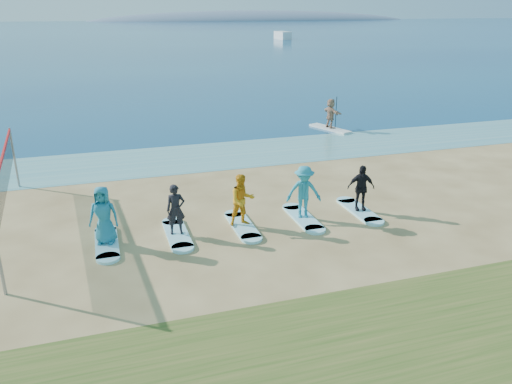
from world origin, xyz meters
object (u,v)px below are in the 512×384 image
object	(u,v)px
volleyball_net	(4,175)
surfboard_0	(107,243)
surfboard_1	(177,234)
student_2	(242,200)
student_4	(361,188)
student_1	(176,210)
paddleboarder	(331,113)
student_0	(104,215)
surfboard_3	(303,218)
paddleboard	(330,129)
boat_offshore_b	(283,39)
surfboard_2	(242,226)
student_3	(304,192)
surfboard_4	(359,211)

from	to	relation	value
volleyball_net	surfboard_0	distance (m)	4.17
surfboard_1	student_2	world-z (taller)	student_2
student_4	student_1	bearing A→B (deg)	-166.40
paddleboarder	student_1	xyz separation A→B (m)	(-11.41, -12.31, -0.09)
student_0	surfboard_3	distance (m)	6.74
paddleboard	surfboard_3	world-z (taller)	paddleboard
boat_offshore_b	surfboard_0	xyz separation A→B (m)	(-44.45, -102.66, 0.04)
surfboard_3	surfboard_2	bearing A→B (deg)	180.00
paddleboard	student_1	bearing A→B (deg)	-152.28
boat_offshore_b	surfboard_3	size ratio (longest dim) A/B	2.96
paddleboarder	surfboard_0	bearing A→B (deg)	122.41
volleyball_net	student_1	distance (m)	5.74
boat_offshore_b	surfboard_2	xyz separation A→B (m)	(-40.01, -102.66, 0.04)
student_3	surfboard_4	bearing A→B (deg)	14.55
student_0	student_3	xyz separation A→B (m)	(6.67, 0.00, 0.01)
student_0	surfboard_4	bearing A→B (deg)	16.65
surfboard_1	paddleboarder	bearing A→B (deg)	47.19
surfboard_3	paddleboarder	bearing A→B (deg)	60.52
surfboard_3	student_3	world-z (taller)	student_3
boat_offshore_b	surfboard_4	world-z (taller)	boat_offshore_b
student_3	surfboard_4	distance (m)	2.43
student_0	student_1	distance (m)	2.23
paddleboarder	surfboard_1	size ratio (longest dim) A/B	0.80
boat_offshore_b	student_1	world-z (taller)	student_1
volleyball_net	surfboard_3	size ratio (longest dim) A/B	4.12
surfboard_0	student_2	size ratio (longest dim) A/B	1.24
volleyball_net	student_2	xyz separation A→B (m)	(7.40, -2.28, -0.92)
student_0	student_2	size ratio (longest dim) A/B	1.04
surfboard_0	boat_offshore_b	bearing A→B (deg)	66.59
paddleboarder	surfboard_2	world-z (taller)	paddleboarder
paddleboarder	student_1	world-z (taller)	paddleboarder
student_1	surfboard_4	size ratio (longest dim) A/B	0.75
paddleboard	student_1	size ratio (longest dim) A/B	1.81
surfboard_2	paddleboard	bearing A→B (deg)	53.28
student_4	boat_offshore_b	bearing A→B (deg)	84.50
student_1	student_2	xyz separation A→B (m)	(2.22, -0.00, 0.06)
paddleboard	student_3	size ratio (longest dim) A/B	1.61
surfboard_4	surfboard_1	bearing A→B (deg)	180.00
student_4	student_3	bearing A→B (deg)	-166.40
volleyball_net	surfboard_0	xyz separation A→B (m)	(2.95, -2.28, -1.86)
surfboard_2	student_2	size ratio (longest dim) A/B	1.24
student_1	student_3	distance (m)	4.45
surfboard_2	volleyball_net	bearing A→B (deg)	162.87
surfboard_3	student_4	bearing A→B (deg)	-0.00
paddleboard	surfboard_1	xyz separation A→B (m)	(-11.41, -12.31, -0.01)
boat_offshore_b	surfboard_0	world-z (taller)	boat_offshore_b
student_3	surfboard_0	bearing A→B (deg)	-165.45
surfboard_2	paddleboarder	bearing A→B (deg)	53.28
student_0	surfboard_2	bearing A→B (deg)	16.65
paddleboard	boat_offshore_b	xyz separation A→B (m)	(30.82, 90.35, -0.06)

